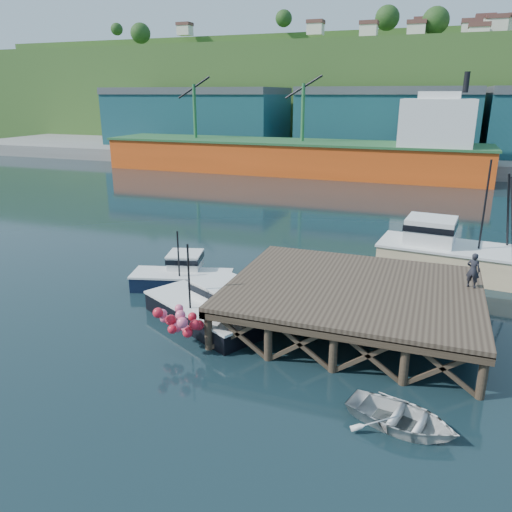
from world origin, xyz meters
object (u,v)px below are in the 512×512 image
at_px(boat_black, 207,307).
at_px(dockworker, 473,270).
at_px(trawler, 465,253).
at_px(boat_navy, 183,275).
at_px(dinghy, 402,417).

bearing_deg(boat_black, dockworker, 45.63).
bearing_deg(boat_black, trawler, 71.58).
bearing_deg(trawler, boat_black, -130.67).
relative_size(boat_navy, dockworker, 3.59).
bearing_deg(trawler, dockworker, -84.32).
height_order(trawler, dinghy, trawler).
height_order(boat_black, trawler, trawler).
bearing_deg(boat_navy, dinghy, -49.87).
relative_size(boat_black, dinghy, 1.91).
relative_size(boat_navy, boat_black, 0.85).
relative_size(boat_navy, trawler, 0.55).
relative_size(boat_black, trawler, 0.65).
bearing_deg(dockworker, boat_black, 36.56).
bearing_deg(dinghy, boat_navy, 70.76).
bearing_deg(trawler, dinghy, -92.01).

